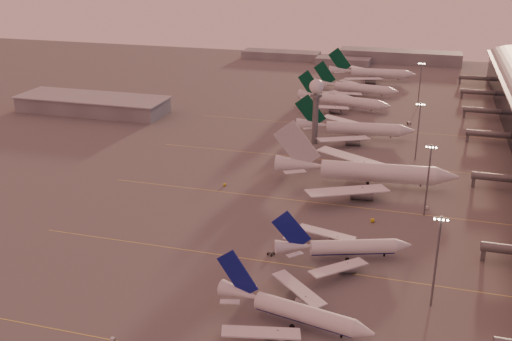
# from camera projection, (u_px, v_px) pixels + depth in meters

# --- Properties ---
(ground) EXTENTS (700.00, 700.00, 0.00)m
(ground) POSITION_uv_depth(u_px,v_px,m) (215.00, 273.00, 166.41)
(ground) COLOR #514F4F
(ground) RESTS_ON ground
(taxiway_markings) EXTENTS (180.00, 185.25, 0.02)m
(taxiway_markings) POSITION_uv_depth(u_px,v_px,m) (350.00, 205.00, 208.86)
(taxiway_markings) COLOR #ECDC53
(taxiway_markings) RESTS_ON ground
(hangar) EXTENTS (82.00, 27.00, 8.50)m
(hangar) POSITION_uv_depth(u_px,v_px,m) (93.00, 104.00, 321.53)
(hangar) COLOR slate
(hangar) RESTS_ON ground
(radar_tower) EXTENTS (6.40, 6.40, 31.10)m
(radar_tower) POSITION_uv_depth(u_px,v_px,m) (316.00, 99.00, 265.24)
(radar_tower) COLOR slate
(radar_tower) RESTS_ON ground
(mast_a) EXTENTS (3.60, 0.56, 25.00)m
(mast_a) POSITION_uv_depth(u_px,v_px,m) (436.00, 258.00, 146.46)
(mast_a) COLOR slate
(mast_a) RESTS_ON ground
(mast_b) EXTENTS (3.60, 0.56, 25.00)m
(mast_b) POSITION_uv_depth(u_px,v_px,m) (428.00, 177.00, 196.56)
(mast_b) COLOR slate
(mast_b) RESTS_ON ground
(mast_c) EXTENTS (3.60, 0.56, 25.00)m
(mast_c) POSITION_uv_depth(u_px,v_px,m) (418.00, 129.00, 247.19)
(mast_c) COLOR slate
(mast_c) RESTS_ON ground
(mast_d) EXTENTS (3.60, 0.56, 25.00)m
(mast_d) POSITION_uv_depth(u_px,v_px,m) (420.00, 82.00, 328.43)
(mast_d) COLOR slate
(mast_d) RESTS_ON ground
(distant_horizon) EXTENTS (165.00, 37.50, 9.00)m
(distant_horizon) POSITION_uv_depth(u_px,v_px,m) (363.00, 57.00, 455.96)
(distant_horizon) COLOR slate
(distant_horizon) RESTS_ON ground
(narrowbody_near) EXTENTS (40.66, 32.13, 16.06)m
(narrowbody_near) POSITION_uv_depth(u_px,v_px,m) (293.00, 313.00, 142.70)
(narrowbody_near) COLOR silver
(narrowbody_near) RESTS_ON ground
(narrowbody_mid) EXTENTS (39.21, 30.75, 15.91)m
(narrowbody_mid) POSITION_uv_depth(u_px,v_px,m) (343.00, 249.00, 172.32)
(narrowbody_mid) COLOR silver
(narrowbody_mid) RESTS_ON ground
(widebody_white) EXTENTS (68.66, 54.80, 24.16)m
(widebody_white) POSITION_uv_depth(u_px,v_px,m) (365.00, 175.00, 224.03)
(widebody_white) COLOR silver
(widebody_white) RESTS_ON ground
(greentail_a) EXTENTS (55.53, 44.64, 20.19)m
(greentail_a) POSITION_uv_depth(u_px,v_px,m) (355.00, 131.00, 278.68)
(greentail_a) COLOR silver
(greentail_a) RESTS_ON ground
(greentail_b) EXTENTS (53.24, 42.56, 19.58)m
(greentail_b) POSITION_uv_depth(u_px,v_px,m) (344.00, 103.00, 327.12)
(greentail_b) COLOR silver
(greentail_b) RESTS_ON ground
(greentail_c) EXTENTS (52.22, 41.88, 19.06)m
(greentail_c) POSITION_uv_depth(u_px,v_px,m) (356.00, 90.00, 356.57)
(greentail_c) COLOR silver
(greentail_c) RESTS_ON ground
(greentail_d) EXTENTS (57.65, 46.43, 20.93)m
(greentail_d) POSITION_uv_depth(u_px,v_px,m) (372.00, 75.00, 394.59)
(greentail_d) COLOR silver
(greentail_d) RESTS_ON ground
(gsv_truck_a) EXTENTS (4.78, 1.88, 1.92)m
(gsv_truck_a) POSITION_uv_depth(u_px,v_px,m) (114.00, 338.00, 137.43)
(gsv_truck_a) COLOR silver
(gsv_truck_a) RESTS_ON ground
(gsv_tug_mid) EXTENTS (4.42, 3.56, 1.10)m
(gsv_tug_mid) POSITION_uv_depth(u_px,v_px,m) (271.00, 253.00, 175.50)
(gsv_tug_mid) COLOR #57595C
(gsv_tug_mid) RESTS_ON ground
(gsv_truck_b) EXTENTS (5.99, 3.41, 2.29)m
(gsv_truck_b) POSITION_uv_depth(u_px,v_px,m) (374.00, 219.00, 195.89)
(gsv_truck_b) COLOR gold
(gsv_truck_b) RESTS_ON ground
(gsv_truck_c) EXTENTS (4.93, 2.99, 1.88)m
(gsv_truck_c) POSITION_uv_depth(u_px,v_px,m) (226.00, 184.00, 225.10)
(gsv_truck_c) COLOR gold
(gsv_truck_c) RESTS_ON ground
(gsv_catering_b) EXTENTS (4.74, 2.44, 3.79)m
(gsv_catering_b) POSITION_uv_depth(u_px,v_px,m) (428.00, 204.00, 205.18)
(gsv_catering_b) COLOR silver
(gsv_catering_b) RESTS_ON ground
(gsv_tug_far) EXTENTS (4.09, 4.24, 1.05)m
(gsv_tug_far) POSITION_uv_depth(u_px,v_px,m) (296.00, 164.00, 246.56)
(gsv_tug_far) COLOR silver
(gsv_tug_far) RESTS_ON ground
(gsv_tug_hangar) EXTENTS (4.42, 3.34, 1.12)m
(gsv_tug_hangar) POSITION_uv_depth(u_px,v_px,m) (409.00, 123.00, 301.33)
(gsv_tug_hangar) COLOR silver
(gsv_tug_hangar) RESTS_ON ground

